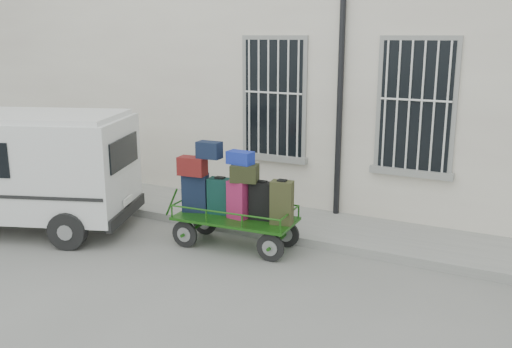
% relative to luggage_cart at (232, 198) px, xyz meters
% --- Properties ---
extents(ground, '(80.00, 80.00, 0.00)m').
position_rel_luggage_cart_xyz_m(ground, '(0.12, -0.85, -0.83)').
color(ground, slate).
rests_on(ground, ground).
extents(building, '(24.00, 5.15, 6.00)m').
position_rel_luggage_cart_xyz_m(building, '(0.12, 4.65, 2.17)').
color(building, beige).
rests_on(building, ground).
extents(sidewalk, '(24.00, 1.70, 0.15)m').
position_rel_luggage_cart_xyz_m(sidewalk, '(0.12, 1.35, -0.75)').
color(sidewalk, gray).
rests_on(sidewalk, ground).
extents(luggage_cart, '(2.37, 1.04, 1.75)m').
position_rel_luggage_cart_xyz_m(luggage_cart, '(0.00, 0.00, 0.00)').
color(luggage_cart, black).
rests_on(luggage_cart, ground).
extents(van, '(4.53, 3.11, 2.12)m').
position_rel_luggage_cart_xyz_m(van, '(-3.89, -1.06, 0.39)').
color(van, silver).
rests_on(van, ground).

